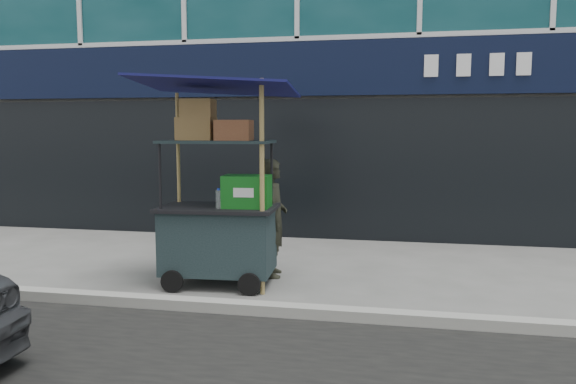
# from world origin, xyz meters

# --- Properties ---
(ground) EXTENTS (80.00, 80.00, 0.00)m
(ground) POSITION_xyz_m (0.00, 0.00, 0.00)
(ground) COLOR #5E5E59
(ground) RESTS_ON ground
(curb) EXTENTS (80.00, 0.18, 0.12)m
(curb) POSITION_xyz_m (0.00, -0.20, 0.06)
(curb) COLOR gray
(curb) RESTS_ON ground
(vendor_cart) EXTENTS (1.93, 1.41, 2.51)m
(vendor_cart) POSITION_xyz_m (-0.38, 0.78, 0.88)
(vendor_cart) COLOR black
(vendor_cart) RESTS_ON ground
(vendor_man) EXTENTS (0.48, 0.62, 1.52)m
(vendor_man) POSITION_xyz_m (0.16, 1.33, 0.76)
(vendor_man) COLOR black
(vendor_man) RESTS_ON ground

